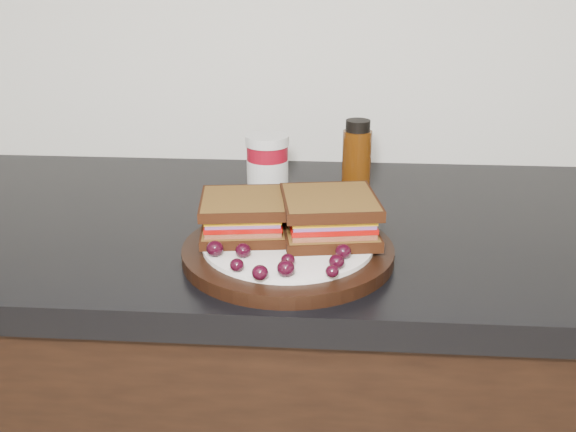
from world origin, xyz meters
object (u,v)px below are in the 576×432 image
sandwich_left (243,216)px  plate (288,252)px  condiment_jar (267,166)px  oil_bottle (357,160)px

sandwich_left → plate: bearing=-26.5°
sandwich_left → condiment_jar: condiment_jar is taller
sandwich_left → condiment_jar: (0.01, 0.22, 0.00)m
sandwich_left → condiment_jar: 0.22m
plate → condiment_jar: 0.25m
plate → oil_bottle: size_ratio=2.13×
oil_bottle → plate: bearing=-111.4°
condiment_jar → plate: bearing=-77.8°
sandwich_left → oil_bottle: oil_bottle is taller
plate → sandwich_left: sandwich_left is taller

